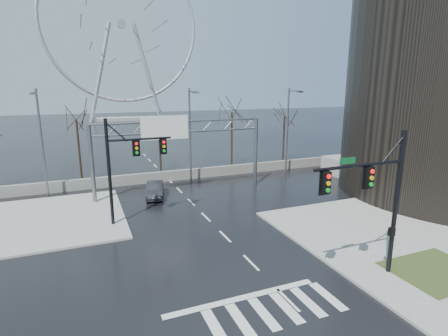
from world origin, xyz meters
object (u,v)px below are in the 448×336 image
signal_mast_far (125,161)px  ferris_wheel (122,31)px  sign_gantry (177,141)px  car (155,190)px  signal_mast_near (379,193)px

signal_mast_far → ferris_wheel: 89.30m
sign_gantry → ferris_wheel: ferris_wheel is taller
signal_mast_far → car: size_ratio=1.87×
signal_mast_far → sign_gantry: bearing=47.5°
signal_mast_far → ferris_wheel: bearing=82.8°
signal_mast_near → ferris_wheel: bearing=90.1°
signal_mast_far → ferris_wheel: (10.87, 86.04, 21.30)m
signal_mast_near → ferris_wheel: 101.29m
sign_gantry → ferris_wheel: bearing=86.2°
signal_mast_near → sign_gantry: bearing=106.2°
ferris_wheel → signal_mast_near: bearing=-89.9°
signal_mast_near → car: (-7.81, 18.85, -4.17)m
sign_gantry → ferris_wheel: (5.38, 80.04, 20.95)m
car → signal_mast_near: bearing=-54.0°
signal_mast_near → ferris_wheel: size_ratio=0.16×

